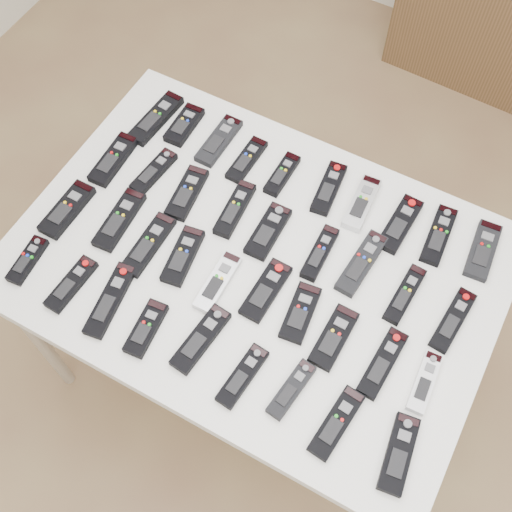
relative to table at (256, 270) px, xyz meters
The scene contains 40 objects.
ground 0.73m from the table, 11.82° to the left, with size 4.00×4.00×0.00m, color brown.
table is the anchor object (origin of this frame).
remote_0 0.56m from the table, 150.73° to the left, with size 0.06×0.20×0.02m, color black.
remote_1 0.50m from the table, 143.94° to the left, with size 0.06×0.15×0.02m, color black.
remote_2 0.41m from the table, 134.13° to the left, with size 0.06×0.18×0.02m, color black.
remote_3 0.33m from the table, 123.39° to the left, with size 0.05×0.16×0.02m, color black.
remote_4 0.29m from the table, 103.35° to the left, with size 0.04×0.15×0.02m, color black.
remote_5 0.31m from the table, 76.08° to the left, with size 0.05×0.17×0.02m, color black.
remote_6 0.34m from the table, 59.09° to the left, with size 0.05×0.18×0.02m, color #B7B7BC.
remote_7 0.41m from the table, 43.50° to the left, with size 0.06×0.18×0.02m, color black.
remote_8 0.50m from the table, 36.72° to the left, with size 0.05×0.18×0.02m, color black.
remote_9 0.60m from the table, 30.80° to the left, with size 0.06×0.18×0.02m, color black.
remote_10 0.52m from the table, behind, with size 0.06×0.18×0.02m, color black.
remote_11 0.41m from the table, 164.74° to the left, with size 0.05×0.16×0.02m, color black.
remote_12 0.29m from the table, 161.53° to the left, with size 0.06×0.17×0.02m, color black.
remote_13 0.18m from the table, 139.52° to the left, with size 0.05×0.18×0.02m, color black.
remote_14 0.11m from the table, 96.99° to the left, with size 0.06×0.17×0.02m, color black.
remote_15 0.18m from the table, 33.30° to the left, with size 0.04×0.16×0.02m, color black.
remote_16 0.28m from the table, 25.16° to the left, with size 0.05×0.20×0.02m, color black.
remote_17 0.40m from the table, 12.91° to the left, with size 0.04×0.17×0.02m, color black.
remote_18 0.52m from the table, ahead, with size 0.05×0.18×0.02m, color black.
remote_19 0.54m from the table, 167.59° to the right, with size 0.06×0.18×0.02m, color black.
remote_20 0.39m from the table, 169.07° to the right, with size 0.06×0.19×0.02m, color black.
remote_21 0.29m from the table, 159.43° to the right, with size 0.06×0.19×0.02m, color black.
remote_22 0.20m from the table, 152.84° to the right, with size 0.06×0.17×0.02m, color black.
remote_23 0.14m from the table, 115.30° to the right, with size 0.05×0.18×0.02m, color #B7B7BC.
remote_24 0.12m from the table, 46.43° to the right, with size 0.06×0.18×0.02m, color black.
remote_25 0.20m from the table, 26.23° to the right, with size 0.06×0.16×0.02m, color black.
remote_26 0.30m from the table, 20.81° to the right, with size 0.06×0.17×0.02m, color black.
remote_27 0.42m from the table, 14.95° to the right, with size 0.05×0.19×0.02m, color black.
remote_28 0.52m from the table, 11.59° to the right, with size 0.04×0.16×0.02m, color silver.
remote_29 0.60m from the table, 150.65° to the right, with size 0.04×0.14×0.02m, color black.
remote_30 0.48m from the table, 142.08° to the right, with size 0.05×0.16×0.02m, color black.
remote_31 0.39m from the table, 133.06° to the right, with size 0.05×0.21×0.02m, color black.
remote_32 0.34m from the table, 114.98° to the right, with size 0.05×0.15×0.02m, color black.
remote_33 0.27m from the table, 92.04° to the right, with size 0.05×0.19×0.02m, color black.
remote_34 0.33m from the table, 67.05° to the right, with size 0.05×0.16×0.02m, color black.
remote_35 0.37m from the table, 48.19° to the right, with size 0.04×0.15×0.02m, color black.
remote_36 0.47m from the table, 38.30° to the right, with size 0.05×0.18×0.02m, color black.
remote_37 0.60m from the table, 28.90° to the right, with size 0.05×0.18×0.02m, color black.
Camera 1 is at (0.32, -0.73, 2.25)m, focal length 45.00 mm.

